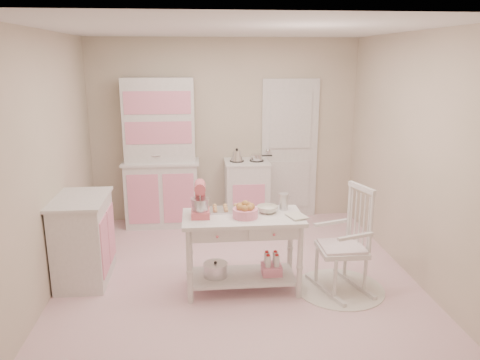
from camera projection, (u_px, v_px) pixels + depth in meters
name	position (u px, v px, depth m)	size (l,w,h in m)	color
room_shell	(236.00, 126.00, 4.81)	(3.84, 3.84, 2.62)	pink
door	(289.00, 149.00, 6.85)	(0.82, 0.05, 2.04)	white
hutch	(160.00, 153.00, 6.47)	(1.06, 0.50, 2.08)	white
stove	(247.00, 192.00, 6.68)	(0.62, 0.57, 0.92)	white
base_cabinet	(83.00, 239.00, 4.96)	(0.54, 0.84, 0.92)	white
lace_rug	(339.00, 288.00, 4.85)	(0.92, 0.92, 0.01)	white
rocking_chair	(342.00, 240.00, 4.72)	(0.48, 0.72, 1.10)	white
work_table	(243.00, 253.00, 4.77)	(1.20, 0.60, 0.80)	white
stand_mixer	(200.00, 200.00, 4.60)	(0.20, 0.28, 0.34)	#E25F6C
cookie_tray	(227.00, 210.00, 4.82)	(0.34, 0.24, 0.02)	silver
bread_basket	(245.00, 213.00, 4.61)	(0.25, 0.25, 0.09)	pink
mixing_bowl	(267.00, 209.00, 4.76)	(0.21, 0.21, 0.07)	silver
metal_pitcher	(283.00, 202.00, 4.84)	(0.10, 0.10, 0.17)	silver
recipe_book	(290.00, 217.00, 4.59)	(0.16, 0.22, 0.02)	silver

